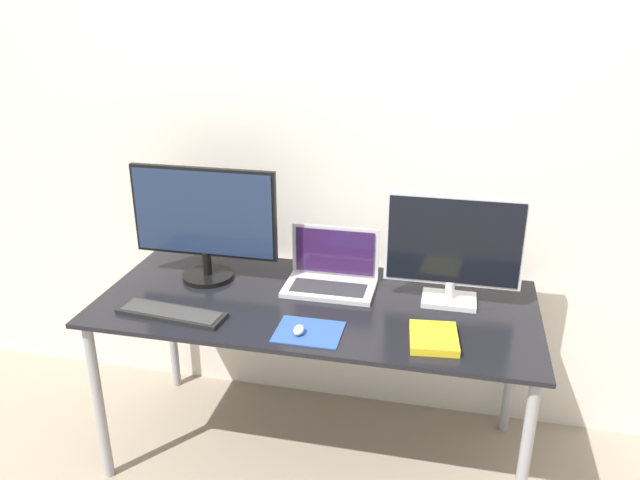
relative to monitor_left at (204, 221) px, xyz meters
The scene contains 9 objects.
wall_back 0.65m from the monitor_left, 34.29° to the left, with size 7.00×0.05×2.50m.
desk 0.60m from the monitor_left, 12.33° to the right, with size 1.69×0.75×0.72m.
monitor_left is the anchor object (origin of this frame).
monitor_right 0.99m from the monitor_left, ahead, with size 0.51×0.14×0.43m.
laptop 0.56m from the monitor_left, ahead, with size 0.36×0.23×0.23m.
keyboard 0.41m from the monitor_left, 91.77° to the right, with size 0.42×0.16×0.02m.
mousepad 0.67m from the monitor_left, 33.67° to the right, with size 0.23×0.19×0.00m.
mouse 0.65m from the monitor_left, 37.33° to the right, with size 0.04×0.06×0.03m.
book 1.03m from the monitor_left, 18.05° to the right, with size 0.18×0.21×0.03m.
Camera 1 is at (0.49, -1.73, 1.84)m, focal length 35.00 mm.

